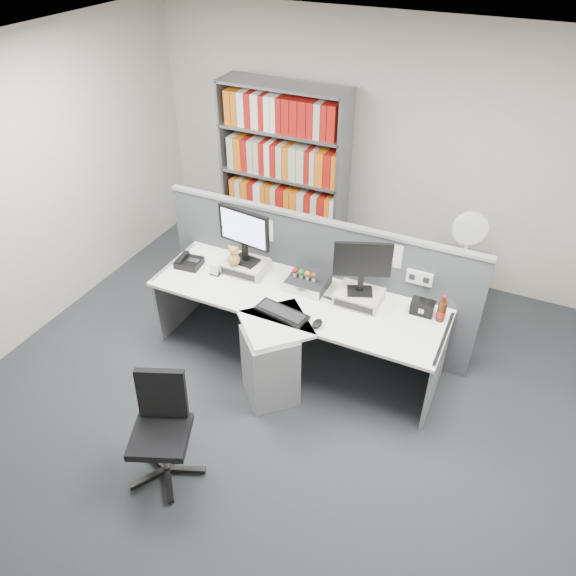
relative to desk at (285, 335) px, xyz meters
The scene contains 21 objects.
ground 0.75m from the desk, 90.00° to the right, with size 5.50×5.50×0.00m, color #31353A.
room_shell 1.46m from the desk, 90.00° to the right, with size 5.04×5.54×2.72m.
partition 0.68m from the desk, 89.59° to the left, with size 3.00×0.08×1.27m.
desk is the anchor object (origin of this frame).
monitor_riser_left 0.77m from the desk, 146.88° to the left, with size 0.38×0.31×0.10m.
monitor_riser_right 0.71m from the desk, 36.56° to the left, with size 0.38×0.31×0.10m.
monitor_left 0.97m from the desk, 146.75° to the left, with size 0.52×0.19×0.53m.
monitor_right 0.92m from the desk, 36.72° to the left, with size 0.46×0.22×0.49m.
desktop_pc 0.50m from the desk, 85.13° to the left, with size 0.34×0.31×0.09m.
figurines 0.55m from the desk, 89.46° to the left, with size 0.23×0.05×0.09m.
keyboard 0.28m from the desk, 97.55° to the right, with size 0.48×0.25×0.03m.
mouse 0.43m from the desk, 11.65° to the right, with size 0.08×0.12×0.05m, color black.
desk_phone 1.18m from the desk, 168.22° to the left, with size 0.25×0.23×0.10m.
desk_calendar 0.89m from the desk, 165.47° to the left, with size 0.09×0.07×0.11m.
plush_toy 0.85m from the desk, 155.79° to the left, with size 0.11×0.11×0.20m.
speaker 1.18m from the desk, 23.43° to the left, with size 0.19×0.11×0.13m, color black.
cola_bottle 1.32m from the desk, 19.81° to the left, with size 0.08×0.08×0.25m.
shelving_unit 2.12m from the desk, 115.96° to the left, with size 1.41×0.40×2.00m.
filing_cabinet 1.85m from the desk, 49.39° to the left, with size 0.45×0.61×0.70m.
desk_fan 1.93m from the desk, 49.39° to the left, with size 0.32×0.20×0.55m.
office_chair 1.33m from the desk, 106.50° to the right, with size 0.57×0.56×0.86m.
Camera 1 is at (1.56, -2.65, 3.59)m, focal length 34.28 mm.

